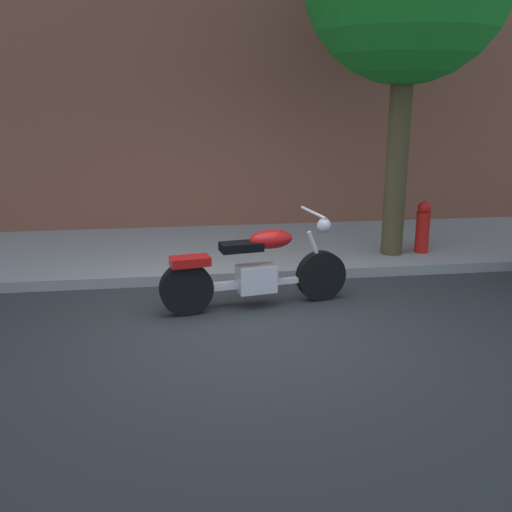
# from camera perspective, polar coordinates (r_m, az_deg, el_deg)

# --- Properties ---
(ground_plane) EXTENTS (60.00, 60.00, 0.00)m
(ground_plane) POSITION_cam_1_polar(r_m,az_deg,el_deg) (6.45, -0.89, -6.64)
(ground_plane) COLOR #303335
(sidewalk) EXTENTS (24.33, 2.88, 0.14)m
(sidewalk) POSITION_cam_1_polar(r_m,az_deg,el_deg) (9.14, -3.11, 0.58)
(sidewalk) COLOR #949494
(sidewalk) RESTS_ON ground
(motorcycle) EXTENTS (2.24, 0.75, 1.10)m
(motorcycle) POSITION_cam_1_polar(r_m,az_deg,el_deg) (6.82, -0.03, -1.43)
(motorcycle) COLOR black
(motorcycle) RESTS_ON ground
(fire_hydrant) EXTENTS (0.20, 0.20, 0.91)m
(fire_hydrant) POSITION_cam_1_polar(r_m,az_deg,el_deg) (9.01, 15.86, 2.31)
(fire_hydrant) COLOR red
(fire_hydrant) RESTS_ON ground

